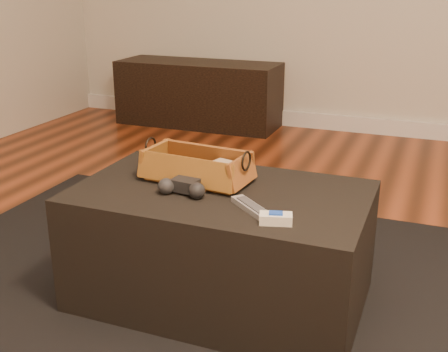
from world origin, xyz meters
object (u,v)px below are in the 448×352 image
(media_cabinet, at_px, (199,94))
(cream_gadget, at_px, (276,218))
(tv_remote, at_px, (190,174))
(silver_remote, at_px, (251,207))
(game_controller, at_px, (183,187))
(ottoman, at_px, (221,245))
(wicker_basket, at_px, (197,168))

(media_cabinet, xyz_separation_m, cream_gadget, (1.39, -2.56, 0.20))
(tv_remote, xyz_separation_m, cream_gadget, (0.39, -0.24, -0.01))
(silver_remote, bearing_deg, media_cabinet, 117.37)
(game_controller, distance_m, silver_remote, 0.26)
(game_controller, relative_size, silver_remote, 0.99)
(game_controller, bearing_deg, tv_remote, 104.95)
(media_cabinet, bearing_deg, tv_remote, -66.68)
(media_cabinet, bearing_deg, ottoman, -64.34)
(ottoman, relative_size, silver_remote, 5.85)
(wicker_basket, xyz_separation_m, game_controller, (0.01, -0.15, -0.02))
(ottoman, bearing_deg, game_controller, -138.75)
(tv_remote, xyz_separation_m, wicker_basket, (0.02, 0.01, 0.02))
(media_cabinet, distance_m, cream_gadget, 2.92)
(silver_remote, bearing_deg, game_controller, 170.56)
(media_cabinet, bearing_deg, game_controller, -67.11)
(wicker_basket, relative_size, game_controller, 2.41)
(tv_remote, bearing_deg, media_cabinet, 112.68)
(media_cabinet, relative_size, silver_remote, 7.44)
(game_controller, xyz_separation_m, silver_remote, (0.26, -0.04, -0.02))
(ottoman, height_order, wicker_basket, wicker_basket)
(game_controller, height_order, silver_remote, game_controller)
(silver_remote, distance_m, cream_gadget, 0.12)
(tv_remote, distance_m, game_controller, 0.14)
(ottoman, distance_m, silver_remote, 0.30)
(ottoman, xyz_separation_m, cream_gadget, (0.25, -0.20, 0.23))
(media_cabinet, height_order, cream_gadget, media_cabinet)
(cream_gadget, bearing_deg, ottoman, 142.19)
(silver_remote, height_order, cream_gadget, cream_gadget)
(media_cabinet, distance_m, tv_remote, 2.53)
(media_cabinet, distance_m, wicker_basket, 2.53)
(media_cabinet, distance_m, game_controller, 2.67)
(tv_remote, bearing_deg, ottoman, -18.97)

